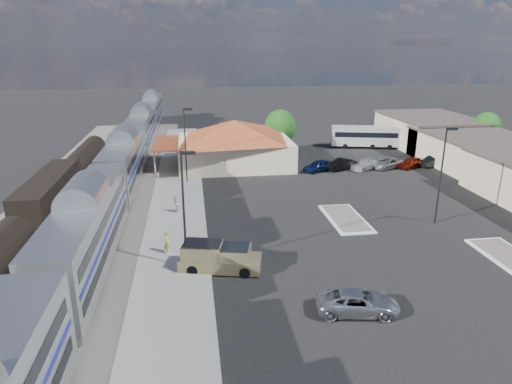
{
  "coord_description": "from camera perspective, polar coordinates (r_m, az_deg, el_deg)",
  "views": [
    {
      "loc": [
        -10.18,
        -36.93,
        16.04
      ],
      "look_at": [
        -4.5,
        3.06,
        2.8
      ],
      "focal_mm": 32.0,
      "sensor_mm": 36.0,
      "label": 1
    }
  ],
  "objects": [
    {
      "name": "ground",
      "position": [
        41.53,
        6.77,
        -4.7
      ],
      "size": [
        280.0,
        280.0,
        0.0
      ],
      "primitive_type": "plane",
      "color": "black",
      "rests_on": "ground"
    },
    {
      "name": "railbed",
      "position": [
        48.9,
        -20.4,
        -2.11
      ],
      "size": [
        16.0,
        100.0,
        0.12
      ],
      "primitive_type": "cube",
      "color": "#4C4944",
      "rests_on": "ground"
    },
    {
      "name": "platform",
      "position": [
        45.83,
        -9.86,
        -2.5
      ],
      "size": [
        5.5,
        92.0,
        0.18
      ],
      "primitive_type": "cube",
      "color": "gray",
      "rests_on": "ground"
    },
    {
      "name": "passenger_train",
      "position": [
        55.06,
        -16.04,
        3.59
      ],
      "size": [
        3.0,
        104.0,
        5.55
      ],
      "color": "silver",
      "rests_on": "ground"
    },
    {
      "name": "freight_cars",
      "position": [
        48.03,
        -24.4,
        -0.62
      ],
      "size": [
        2.8,
        46.0,
        4.0
      ],
      "color": "black",
      "rests_on": "ground"
    },
    {
      "name": "station_depot",
      "position": [
        62.54,
        -2.78,
        6.22
      ],
      "size": [
        18.35,
        12.24,
        6.2
      ],
      "color": "beige",
      "rests_on": "ground"
    },
    {
      "name": "buildings_east",
      "position": [
        65.35,
        27.98,
        3.85
      ],
      "size": [
        14.4,
        51.4,
        4.8
      ],
      "color": "#C6B28C",
      "rests_on": "ground"
    },
    {
      "name": "traffic_island_south",
      "position": [
        44.39,
        11.14,
        -3.25
      ],
      "size": [
        3.3,
        7.5,
        0.21
      ],
      "color": "silver",
      "rests_on": "ground"
    },
    {
      "name": "traffic_island_north",
      "position": [
        40.94,
        29.29,
        -7.24
      ],
      "size": [
        3.3,
        7.5,
        0.21
      ],
      "color": "silver",
      "rests_on": "ground"
    },
    {
      "name": "lamp_plat_s",
      "position": [
        32.74,
        -8.91,
        -1.16
      ],
      "size": [
        1.08,
        0.25,
        9.0
      ],
      "color": "black",
      "rests_on": "ground"
    },
    {
      "name": "lamp_plat_n",
      "position": [
        54.01,
        -8.75,
        6.51
      ],
      "size": [
        1.08,
        0.25,
        9.0
      ],
      "color": "black",
      "rests_on": "ground"
    },
    {
      "name": "lamp_lot",
      "position": [
        44.44,
        22.32,
        2.83
      ],
      "size": [
        1.08,
        0.25,
        9.0
      ],
      "color": "black",
      "rests_on": "ground"
    },
    {
      "name": "tree_east_c",
      "position": [
        77.87,
        26.84,
        7.14
      ],
      "size": [
        4.41,
        4.41,
        6.21
      ],
      "color": "#382314",
      "rests_on": "ground"
    },
    {
      "name": "tree_depot",
      "position": [
        69.27,
        3.03,
        8.13
      ],
      "size": [
        4.71,
        4.71,
        6.63
      ],
      "color": "#382314",
      "rests_on": "ground"
    },
    {
      "name": "pickup_truck",
      "position": [
        33.99,
        -4.46,
        -8.21
      ],
      "size": [
        6.31,
        3.46,
        2.06
      ],
      "rotation": [
        0.0,
        0.0,
        1.34
      ],
      "color": "tan",
      "rests_on": "ground"
    },
    {
      "name": "suv",
      "position": [
        29.79,
        12.61,
        -13.3
      ],
      "size": [
        5.46,
        3.2,
        1.43
      ],
      "primitive_type": "imported",
      "rotation": [
        0.0,
        0.0,
        1.4
      ],
      "color": "#A2A4AA",
      "rests_on": "ground"
    },
    {
      "name": "coach_bus",
      "position": [
        75.26,
        13.52,
        6.87
      ],
      "size": [
        10.89,
        4.73,
        3.42
      ],
      "rotation": [
        0.0,
        0.0,
        1.33
      ],
      "color": "silver",
      "rests_on": "ground"
    },
    {
      "name": "person_a",
      "position": [
        36.83,
        -11.04,
        -6.17
      ],
      "size": [
        0.49,
        0.7,
        1.81
      ],
      "primitive_type": "imported",
      "rotation": [
        0.0,
        0.0,
        1.48
      ],
      "color": "#D6D944",
      "rests_on": "platform"
    },
    {
      "name": "person_b",
      "position": [
        45.37,
        -10.05,
        -1.44
      ],
      "size": [
        0.74,
        0.91,
        1.73
      ],
      "primitive_type": "imported",
      "rotation": [
        0.0,
        0.0,
        -1.68
      ],
      "color": "silver",
      "rests_on": "platform"
    },
    {
      "name": "parked_car_a",
      "position": [
        60.21,
        7.83,
        3.26
      ],
      "size": [
        4.72,
        3.52,
        1.5
      ],
      "primitive_type": "imported",
      "rotation": [
        0.0,
        0.0,
        -1.12
      ],
      "color": "#0B1639",
      "rests_on": "ground"
    },
    {
      "name": "parked_car_b",
      "position": [
        61.42,
        10.63,
        3.42
      ],
      "size": [
        4.81,
        3.16,
        1.5
      ],
      "primitive_type": "imported",
      "rotation": [
        0.0,
        0.0,
        -1.19
      ],
      "color": "black",
      "rests_on": "ground"
    },
    {
      "name": "parked_car_c",
      "position": [
        62.26,
        13.52,
        3.35
      ],
      "size": [
        4.98,
        3.85,
        1.35
      ],
      "primitive_type": "imported",
      "rotation": [
        0.0,
        0.0,
        -1.08
      ],
      "color": "silver",
      "rests_on": "ground"
    },
    {
      "name": "parked_car_d",
      "position": [
        63.75,
        16.1,
        3.49
      ],
      "size": [
        5.43,
        4.27,
        1.37
      ],
      "primitive_type": "imported",
      "rotation": [
        0.0,
        0.0,
        -1.1
      ],
      "color": "gray",
      "rests_on": "ground"
    },
    {
      "name": "parked_car_e",
      "position": [
        64.84,
        18.8,
        3.52
      ],
      "size": [
        4.65,
        3.6,
        1.48
      ],
      "primitive_type": "imported",
      "rotation": [
        0.0,
        0.0,
        -1.08
      ],
      "color": "maroon",
      "rests_on": "ground"
    },
    {
      "name": "parked_car_f",
      "position": [
        66.6,
        21.15,
        3.59
      ],
      "size": [
        4.47,
        2.96,
        1.39
      ],
      "primitive_type": "imported",
      "rotation": [
        0.0,
        0.0,
        -1.19
      ],
      "color": "black",
      "rests_on": "ground"
    }
  ]
}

